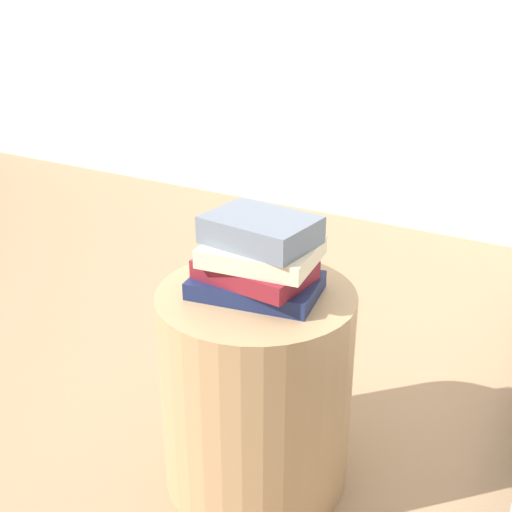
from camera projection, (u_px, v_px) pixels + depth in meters
name	position (u px, v px, depth m)	size (l,w,h in m)	color
ground_plane	(256.00, 471.00, 1.71)	(8.00, 8.00, 0.00)	#937556
side_table	(256.00, 388.00, 1.60)	(0.48, 0.48, 0.54)	tan
book_navy	(255.00, 284.00, 1.49)	(0.29, 0.18, 0.04)	#19234C
book_maroon	(255.00, 270.00, 1.47)	(0.25, 0.17, 0.04)	maroon
book_cream	(262.00, 252.00, 1.45)	(0.25, 0.20, 0.04)	beige
book_slate	(261.00, 230.00, 1.43)	(0.24, 0.17, 0.06)	slate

